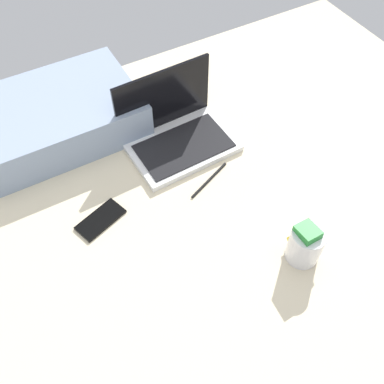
{
  "coord_description": "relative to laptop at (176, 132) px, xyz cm",
  "views": [
    {
      "loc": [
        -53.03,
        -64.17,
        122.78
      ],
      "look_at": [
        -17.07,
        0.31,
        24.0
      ],
      "focal_mm": 40.8,
      "sensor_mm": 36.0,
      "label": 1
    }
  ],
  "objects": [
    {
      "name": "bed_mattress",
      "position": [
        9.17,
        -24.72,
        -13.41
      ],
      "size": [
        180.0,
        140.0,
        18.0
      ],
      "primitive_type": "cube",
      "color": "beige",
      "rests_on": "ground"
    },
    {
      "name": "laptop",
      "position": [
        0.0,
        0.0,
        0.0
      ],
      "size": [
        33.76,
        24.11,
        23.0
      ],
      "rotation": [
        0.0,
        0.0,
        0.03
      ],
      "color": "silver",
      "rests_on": "bed_mattress"
    },
    {
      "name": "snack_cup",
      "position": [
        9.73,
        -53.44,
        1.67
      ],
      "size": [
        9.46,
        9.49,
        13.25
      ],
      "color": "silver",
      "rests_on": "bed_mattress"
    },
    {
      "name": "cell_phone",
      "position": [
        -33.48,
        -16.63,
        -4.01
      ],
      "size": [
        15.45,
        10.96,
        0.8
      ],
      "primitive_type": "cube",
      "rotation": [
        0.0,
        0.0,
        5.04
      ],
      "color": "black",
      "rests_on": "bed_mattress"
    },
    {
      "name": "pillow",
      "position": [
        -31.47,
        23.28,
        2.09
      ],
      "size": [
        52.0,
        36.0,
        13.0
      ],
      "primitive_type": "cube",
      "color": "#8C9EB7",
      "rests_on": "bed_mattress"
    },
    {
      "name": "charger_cable",
      "position": [
        0.98,
        -19.24,
        -4.11
      ],
      "size": [
        15.95,
        7.03,
        0.6
      ],
      "primitive_type": "cube",
      "rotation": [
        0.0,
        0.0,
        0.39
      ],
      "color": "black",
      "rests_on": "bed_mattress"
    }
  ]
}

